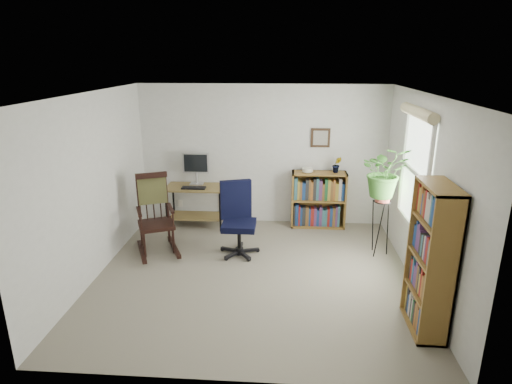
# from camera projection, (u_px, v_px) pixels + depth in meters

# --- Properties ---
(floor) EXTENTS (4.20, 4.00, 0.00)m
(floor) POSITION_uv_depth(u_px,v_px,m) (254.00, 275.00, 5.79)
(floor) COLOR gray
(floor) RESTS_ON ground
(ceiling) EXTENTS (4.20, 4.00, 0.00)m
(ceiling) POSITION_uv_depth(u_px,v_px,m) (254.00, 94.00, 5.06)
(ceiling) COLOR silver
(ceiling) RESTS_ON ground
(wall_back) EXTENTS (4.20, 0.00, 2.40)m
(wall_back) POSITION_uv_depth(u_px,v_px,m) (263.00, 156.00, 7.33)
(wall_back) COLOR silver
(wall_back) RESTS_ON ground
(wall_front) EXTENTS (4.20, 0.00, 2.40)m
(wall_front) POSITION_uv_depth(u_px,v_px,m) (235.00, 262.00, 3.52)
(wall_front) COLOR silver
(wall_front) RESTS_ON ground
(wall_left) EXTENTS (0.00, 4.00, 2.40)m
(wall_left) POSITION_uv_depth(u_px,v_px,m) (93.00, 187.00, 5.57)
(wall_left) COLOR silver
(wall_left) RESTS_ON ground
(wall_right) EXTENTS (0.00, 4.00, 2.40)m
(wall_right) POSITION_uv_depth(u_px,v_px,m) (423.00, 194.00, 5.28)
(wall_right) COLOR silver
(wall_right) RESTS_ON ground
(window) EXTENTS (0.12, 1.20, 1.50)m
(window) POSITION_uv_depth(u_px,v_px,m) (415.00, 172.00, 5.51)
(window) COLOR white
(window) RESTS_ON wall_right
(desk) EXTENTS (0.99, 0.54, 0.71)m
(desk) POSITION_uv_depth(u_px,v_px,m) (196.00, 206.00, 7.37)
(desk) COLOR olive
(desk) RESTS_ON floor
(monitor) EXTENTS (0.46, 0.16, 0.56)m
(monitor) POSITION_uv_depth(u_px,v_px,m) (196.00, 168.00, 7.31)
(monitor) COLOR #B4B4B9
(monitor) RESTS_ON desk
(keyboard) EXTENTS (0.40, 0.15, 0.02)m
(keyboard) POSITION_uv_depth(u_px,v_px,m) (194.00, 188.00, 7.15)
(keyboard) COLOR black
(keyboard) RESTS_ON desk
(office_chair) EXTENTS (0.76, 0.76, 1.11)m
(office_chair) POSITION_uv_depth(u_px,v_px,m) (239.00, 220.00, 6.23)
(office_chair) COLOR black
(office_chair) RESTS_ON floor
(rocking_chair) EXTENTS (0.99, 1.20, 1.21)m
(rocking_chair) POSITION_uv_depth(u_px,v_px,m) (155.00, 214.00, 6.29)
(rocking_chair) COLOR black
(rocking_chair) RESTS_ON floor
(low_bookshelf) EXTENTS (0.92, 0.31, 0.97)m
(low_bookshelf) POSITION_uv_depth(u_px,v_px,m) (318.00, 200.00, 7.31)
(low_bookshelf) COLOR olive
(low_bookshelf) RESTS_ON floor
(tall_bookshelf) EXTENTS (0.30, 0.71, 1.62)m
(tall_bookshelf) POSITION_uv_depth(u_px,v_px,m) (431.00, 260.00, 4.43)
(tall_bookshelf) COLOR olive
(tall_bookshelf) RESTS_ON floor
(plant_stand) EXTENTS (0.33, 0.33, 0.97)m
(plant_stand) POSITION_uv_depth(u_px,v_px,m) (380.00, 224.00, 6.26)
(plant_stand) COLOR black
(plant_stand) RESTS_ON floor
(spider_plant) EXTENTS (1.69, 1.88, 1.46)m
(spider_plant) POSITION_uv_depth(u_px,v_px,m) (387.00, 147.00, 5.92)
(spider_plant) COLOR #367027
(spider_plant) RESTS_ON plant_stand
(potted_plant_small) EXTENTS (0.13, 0.24, 0.11)m
(potted_plant_small) POSITION_uv_depth(u_px,v_px,m) (337.00, 169.00, 7.14)
(potted_plant_small) COLOR #367027
(potted_plant_small) RESTS_ON low_bookshelf
(framed_picture) EXTENTS (0.32, 0.04, 0.32)m
(framed_picture) POSITION_uv_depth(u_px,v_px,m) (320.00, 138.00, 7.14)
(framed_picture) COLOR black
(framed_picture) RESTS_ON wall_back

